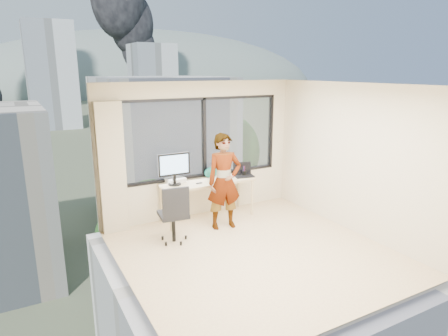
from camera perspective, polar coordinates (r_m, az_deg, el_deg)
floor at (r=6.30m, az=4.46°, el=-12.21°), size 4.00×4.00×0.01m
ceiling at (r=5.64m, az=4.98°, el=12.16°), size 4.00×4.00×0.01m
wall_front at (r=4.39m, az=19.24°, el=-6.63°), size 4.00×0.01×2.60m
wall_left at (r=5.06m, az=-14.65°, el=-3.50°), size 0.01×4.00×2.60m
wall_right at (r=7.10m, az=18.34°, el=1.33°), size 0.01×4.00×2.60m
window_wall at (r=7.52m, az=-3.32°, el=4.47°), size 3.30×0.16×1.55m
curtain at (r=6.93m, az=-16.19°, el=-0.10°), size 0.45×0.14×2.30m
desk at (r=7.49m, az=-2.43°, el=-4.65°), size 1.80×0.60×0.75m
chair at (r=6.49m, az=-7.51°, el=-6.54°), size 0.58×0.58×1.02m
person at (r=6.91m, az=0.04°, el=-1.99°), size 0.68×0.50×1.73m
monitor at (r=7.10m, az=-7.35°, el=-0.13°), size 0.60×0.14×0.60m
game_console at (r=7.34m, az=-7.18°, el=-1.77°), size 0.37×0.33×0.08m
laptop at (r=7.65m, az=2.99°, el=-0.37°), size 0.45×0.46×0.24m
cellphone at (r=7.22m, az=-3.70°, el=-2.23°), size 0.12×0.06×0.01m
pen_cup at (r=7.71m, az=2.98°, el=-0.79°), size 0.09×0.09×0.10m
handbag at (r=7.57m, az=-1.95°, el=-0.63°), size 0.28×0.14×0.21m
exterior_ground at (r=125.87m, az=-27.02°, el=5.09°), size 400.00×400.00×0.04m
near_bldg_b at (r=46.14m, az=-8.95°, el=3.14°), size 14.00×13.00×16.00m
near_bldg_c at (r=48.01m, az=16.23°, el=-0.50°), size 12.00×10.00×10.00m
far_tower_b at (r=125.21m, az=-24.09°, el=12.29°), size 13.00×13.00×30.00m
far_tower_c at (r=152.54m, az=-10.46°, el=12.66°), size 15.00×15.00×26.00m
hill_b at (r=341.09m, az=-11.18°, el=11.24°), size 300.00×220.00×96.00m
tree_b at (r=26.78m, az=-10.22°, el=-13.28°), size 7.60×7.60×9.00m
tree_c at (r=52.61m, az=0.71°, el=1.35°), size 8.40×8.40×10.00m
smoke_plume_b at (r=185.69m, az=-10.88°, el=21.57°), size 30.00×18.00×70.00m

